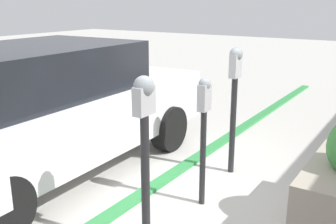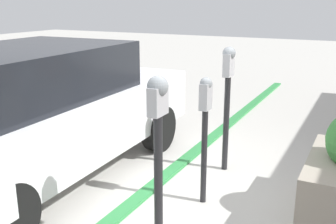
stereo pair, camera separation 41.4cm
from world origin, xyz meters
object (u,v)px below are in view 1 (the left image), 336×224
parking_meter_nearest (145,135)px  parking_meter_second (204,121)px  parked_car_front (48,107)px  parking_meter_middle (234,89)px

parking_meter_nearest → parking_meter_second: size_ratio=1.13×
parking_meter_nearest → parking_meter_second: 1.02m
parking_meter_nearest → parking_meter_second: parking_meter_nearest is taller
parking_meter_nearest → parked_car_front: parked_car_front is taller
parking_meter_middle → parked_car_front: bearing=121.6°
parking_meter_second → parking_meter_nearest: bearing=-179.8°
parking_meter_middle → parked_car_front: size_ratio=0.35×
parking_meter_nearest → parked_car_front: 2.18m
parking_meter_second → parking_meter_middle: (0.93, 0.08, 0.15)m
parking_meter_nearest → parking_meter_middle: bearing=2.5°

